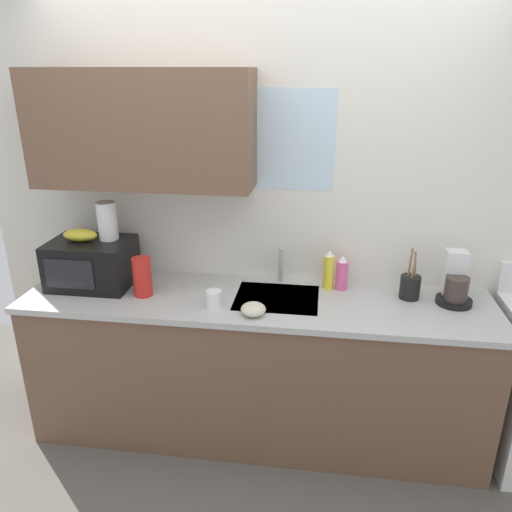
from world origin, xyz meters
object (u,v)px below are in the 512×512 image
(microwave, at_px, (92,263))
(cereal_canister, at_px, (142,277))
(mug_white, at_px, (214,299))
(paper_towel_roll, at_px, (107,221))
(dish_soap_bottle_pink, at_px, (342,274))
(small_bowl, at_px, (253,309))
(utensil_crock, at_px, (410,286))
(coffee_maker, at_px, (455,284))
(dish_soap_bottle_yellow, at_px, (329,271))
(banana_bunch, at_px, (80,235))

(microwave, distance_m, cereal_canister, 0.36)
(cereal_canister, xyz_separation_m, mug_white, (0.43, -0.09, -0.06))
(microwave, relative_size, paper_towel_roll, 2.09)
(dish_soap_bottle_pink, relative_size, small_bowl, 1.57)
(microwave, xyz_separation_m, cereal_canister, (0.34, -0.10, -0.02))
(mug_white, bearing_deg, utensil_crock, 13.93)
(microwave, height_order, paper_towel_roll, paper_towel_roll)
(mug_white, xyz_separation_m, utensil_crock, (1.05, 0.26, 0.02))
(mug_white, height_order, utensil_crock, utensil_crock)
(paper_towel_roll, relative_size, dish_soap_bottle_pink, 1.08)
(microwave, distance_m, coffee_maker, 2.04)
(dish_soap_bottle_yellow, bearing_deg, microwave, -174.24)
(banana_bunch, height_order, small_bowl, banana_bunch)
(microwave, xyz_separation_m, banana_bunch, (-0.05, 0.00, 0.17))
(cereal_canister, relative_size, small_bowl, 1.71)
(cereal_canister, distance_m, mug_white, 0.44)
(microwave, relative_size, dish_soap_bottle_yellow, 1.95)
(banana_bunch, bearing_deg, coffee_maker, 1.60)
(coffee_maker, xyz_separation_m, utensil_crock, (-0.23, 0.01, -0.03))
(microwave, distance_m, small_bowl, 1.02)
(dish_soap_bottle_pink, bearing_deg, microwave, -174.35)
(mug_white, bearing_deg, coffee_maker, 11.00)
(coffee_maker, xyz_separation_m, cereal_canister, (-1.70, -0.16, 0.01))
(microwave, bearing_deg, cereal_canister, -16.13)
(dish_soap_bottle_yellow, xyz_separation_m, cereal_canister, (-1.03, -0.24, 0.00))
(paper_towel_roll, relative_size, cereal_canister, 0.99)
(paper_towel_roll, bearing_deg, dish_soap_bottle_pink, 3.88)
(coffee_maker, distance_m, dish_soap_bottle_pink, 0.61)
(banana_bunch, distance_m, dish_soap_bottle_yellow, 1.44)
(dish_soap_bottle_yellow, relative_size, dish_soap_bottle_pink, 1.16)
(coffee_maker, height_order, utensil_crock, utensil_crock)
(microwave, bearing_deg, small_bowl, -14.14)
(microwave, bearing_deg, dish_soap_bottle_yellow, 5.76)
(dish_soap_bottle_pink, bearing_deg, coffee_maker, -7.83)
(cereal_canister, bearing_deg, mug_white, -11.94)
(mug_white, bearing_deg, small_bowl, -15.26)
(cereal_canister, bearing_deg, small_bowl, -13.08)
(dish_soap_bottle_yellow, xyz_separation_m, small_bowl, (-0.38, -0.39, -0.08))
(coffee_maker, xyz_separation_m, dish_soap_bottle_pink, (-0.60, 0.08, -0.01))
(microwave, relative_size, mug_white, 4.84)
(paper_towel_roll, relative_size, coffee_maker, 0.79)
(coffee_maker, relative_size, dish_soap_bottle_pink, 1.38)
(utensil_crock, height_order, small_bowl, utensil_crock)
(small_bowl, bearing_deg, microwave, 165.86)
(coffee_maker, bearing_deg, small_bowl, -163.74)
(dish_soap_bottle_pink, relative_size, utensil_crock, 0.68)
(paper_towel_roll, relative_size, dish_soap_bottle_yellow, 0.93)
(microwave, height_order, banana_bunch, banana_bunch)
(dish_soap_bottle_yellow, xyz_separation_m, utensil_crock, (0.45, -0.07, -0.04))
(dish_soap_bottle_yellow, relative_size, cereal_canister, 1.06)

